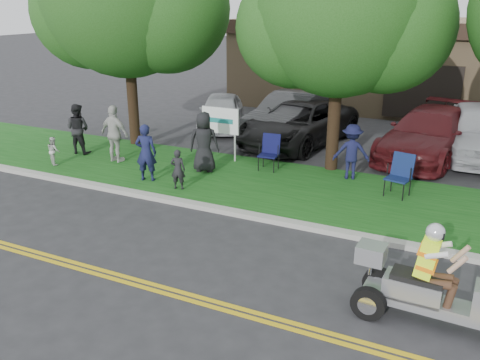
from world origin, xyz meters
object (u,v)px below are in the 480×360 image
at_px(lawn_chair_b, 401,172).
at_px(spectator_adult_mid, 78,129).
at_px(trike_scooter, 430,289).
at_px(parked_car_left, 291,116).
at_px(parked_car_right, 429,134).
at_px(parked_car_far_right, 480,131).
at_px(parked_car_mid, 298,123).
at_px(spectator_adult_left, 146,153).
at_px(parked_car_far_left, 221,111).
at_px(lawn_chair_a, 270,150).
at_px(spectator_adult_right, 115,134).

relative_size(lawn_chair_b, spectator_adult_mid, 0.67).
bearing_deg(trike_scooter, parked_car_left, 123.44).
relative_size(parked_car_right, parked_car_far_right, 1.06).
relative_size(spectator_adult_mid, parked_car_right, 0.30).
distance_m(spectator_adult_mid, parked_car_left, 7.53).
xyz_separation_m(spectator_adult_mid, parked_car_mid, (5.95, 4.47, -0.17)).
bearing_deg(parked_car_mid, lawn_chair_b, -32.60).
xyz_separation_m(trike_scooter, parked_car_mid, (-5.43, 9.13, 0.15)).
height_order(spectator_adult_left, parked_car_mid, spectator_adult_left).
distance_m(parked_car_far_left, parked_car_mid, 3.69).
height_order(trike_scooter, parked_car_right, trike_scooter).
bearing_deg(lawn_chair_b, parked_car_far_right, 83.44).
distance_m(spectator_adult_mid, parked_car_mid, 7.44).
bearing_deg(lawn_chair_a, spectator_adult_right, -167.20).
bearing_deg(parked_car_far_right, trike_scooter, -99.83).
xyz_separation_m(lawn_chair_b, spectator_adult_left, (-6.50, -1.89, 0.19)).
bearing_deg(trike_scooter, spectator_adult_mid, 160.04).
xyz_separation_m(parked_car_right, parked_car_far_right, (1.47, 0.75, 0.09)).
bearing_deg(trike_scooter, lawn_chair_b, 106.19).
relative_size(parked_car_left, parked_car_right, 0.92).
relative_size(spectator_adult_left, parked_car_left, 0.32).
height_order(trike_scooter, spectator_adult_mid, spectator_adult_mid).
bearing_deg(parked_car_right, lawn_chair_a, -127.49).
bearing_deg(trike_scooter, parked_car_far_right, 90.18).
height_order(lawn_chair_b, parked_car_left, parked_car_left).
xyz_separation_m(parked_car_far_left, parked_car_mid, (3.56, -0.96, 0.07)).
bearing_deg(spectator_adult_right, parked_car_left, -119.06).
bearing_deg(parked_car_far_left, parked_car_left, -25.28).
bearing_deg(parked_car_right, parked_car_far_left, -173.77).
bearing_deg(spectator_adult_right, spectator_adult_mid, -2.36).
bearing_deg(spectator_adult_mid, lawn_chair_b, 176.30).
xyz_separation_m(trike_scooter, spectator_adult_mid, (-11.38, 4.67, 0.32)).
relative_size(lawn_chair_a, parked_car_far_right, 0.20).
bearing_deg(parked_car_left, trike_scooter, -50.56).
bearing_deg(lawn_chair_b, parked_car_left, 147.98).
bearing_deg(parked_car_far_right, spectator_adult_right, -157.98).
distance_m(lawn_chair_a, parked_car_left, 4.17).
bearing_deg(lawn_chair_a, trike_scooter, -52.96).
xyz_separation_m(spectator_adult_left, spectator_adult_mid, (-3.57, 1.24, 0.01)).
xyz_separation_m(parked_car_far_left, parked_car_left, (3.00, -0.16, 0.13)).
bearing_deg(parked_car_left, spectator_adult_mid, -127.35).
bearing_deg(parked_car_far_right, parked_car_left, 174.74).
bearing_deg(spectator_adult_left, lawn_chair_b, 177.43).
bearing_deg(parked_car_left, parked_car_right, 2.76).
distance_m(parked_car_left, parked_car_mid, 0.97).
bearing_deg(lawn_chair_a, spectator_adult_mid, -173.53).
bearing_deg(spectator_adult_right, parked_car_right, -144.83).
bearing_deg(spectator_adult_right, parked_car_mid, -127.30).
xyz_separation_m(spectator_adult_left, parked_car_far_right, (8.19, 6.78, -0.03)).
relative_size(parked_car_mid, parked_car_far_right, 1.06).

